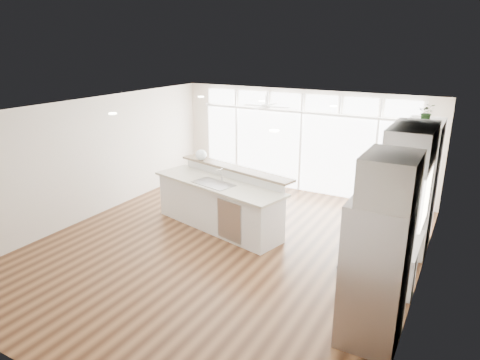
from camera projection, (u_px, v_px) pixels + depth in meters
The scene contains 24 objects.
floor at pixel (225, 247), 8.43m from camera, with size 7.00×8.00×0.02m, color #432614.
ceiling at pixel (223, 110), 7.60m from camera, with size 7.00×8.00×0.02m, color silver.
wall_back at pixel (302, 141), 11.34m from camera, with size 7.00×0.04×2.70m, color silver.
wall_front at pixel (35, 282), 4.69m from camera, with size 7.00×0.04×2.70m, color silver.
wall_left at pixel (91, 158), 9.64m from camera, with size 0.04×8.00×2.70m, color silver.
wall_right at pixel (424, 218), 6.39m from camera, with size 0.04×8.00×2.70m, color silver.
glass_wall at pixel (301, 152), 11.38m from camera, with size 5.80×0.06×2.08m, color white.
transom_row at pixel (303, 102), 10.97m from camera, with size 5.90×0.06×0.40m, color white.
desk_window at pixel (425, 199), 6.60m from camera, with size 0.04×0.85×0.85m, color white.
ceiling_fan at pixel (266, 102), 10.22m from camera, with size 1.16×1.16×0.32m, color white.
recessed_lights at pixel (229, 110), 7.77m from camera, with size 3.40×3.00×0.02m, color #EFEACB.
oven_cabinet at pixel (417, 187), 8.07m from camera, with size 0.64×1.20×2.50m, color white.
desk_nook at pixel (395, 261), 7.11m from camera, with size 0.72×1.30×0.76m, color white.
upper_cabinets at pixel (412, 146), 6.48m from camera, with size 0.64×1.30×0.64m, color white.
refrigerator at pixel (375, 272), 5.56m from camera, with size 0.76×0.90×2.00m, color #A6A6AA.
fridge_cabinet at pixel (391, 178), 5.13m from camera, with size 0.64×0.90×0.60m, color white.
framed_photos at pixel (429, 196), 7.16m from camera, with size 0.06×0.22×0.80m, color black.
kitchen_island at pixel (218, 200), 9.15m from camera, with size 3.17×1.19×1.26m, color white.
rug at pixel (390, 260), 7.93m from camera, with size 0.91×0.66×0.01m, color #3D2413.
office_chair at pixel (358, 246), 7.33m from camera, with size 0.54×0.50×1.04m, color black.
fishbowl at pixel (201, 155), 9.81m from camera, with size 0.25×0.25×0.25m, color white.
monitor at pixel (394, 228), 6.97m from camera, with size 0.08×0.49×0.41m, color black.
keyboard at pixel (382, 237), 7.11m from camera, with size 0.12×0.33×0.02m, color white.
potted_plant at pixel (427, 114), 7.65m from camera, with size 0.28×0.31×0.24m, color #2A5122.
Camera 1 is at (3.97, -6.50, 3.86)m, focal length 32.00 mm.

